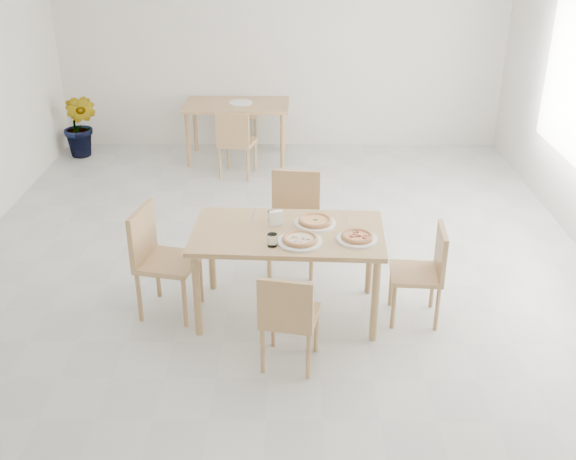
{
  "coord_description": "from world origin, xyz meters",
  "views": [
    {
      "loc": [
        0.18,
        -5.62,
        3.05
      ],
      "look_at": [
        0.13,
        -0.87,
        0.76
      ],
      "focal_mm": 42.0,
      "sensor_mm": 36.0,
      "label": 1
    }
  ],
  "objects_px": {
    "pizza_mushroom": "(300,239)",
    "potted_plant": "(81,126)",
    "chair_back_n": "(238,108)",
    "main_table": "(288,240)",
    "napkin_holder": "(276,219)",
    "chair_back_s": "(235,140)",
    "tumbler_a": "(272,240)",
    "chair_east": "(426,268)",
    "pizza_margherita": "(315,221)",
    "chair_south": "(288,315)",
    "pizza_pepperoni": "(357,236)",
    "chair_west": "(158,254)",
    "plate_mushroom": "(300,242)",
    "tumbler_b": "(271,216)",
    "second_table": "(237,111)",
    "plate_pepperoni": "(357,239)",
    "chair_north": "(294,214)",
    "plate_margherita": "(315,223)",
    "plate_empty": "(241,103)"
  },
  "relations": [
    {
      "from": "chair_east",
      "to": "chair_back_n",
      "type": "bearing_deg",
      "value": -153.8
    },
    {
      "from": "chair_south",
      "to": "pizza_margherita",
      "type": "relative_size",
      "value": 2.2
    },
    {
      "from": "plate_pepperoni",
      "to": "pizza_pepperoni",
      "type": "distance_m",
      "value": 0.02
    },
    {
      "from": "tumbler_b",
      "to": "chair_back_s",
      "type": "bearing_deg",
      "value": 100.45
    },
    {
      "from": "pizza_mushroom",
      "to": "potted_plant",
      "type": "relative_size",
      "value": 0.36
    },
    {
      "from": "chair_south",
      "to": "tumbler_b",
      "type": "xyz_separation_m",
      "value": [
        -0.14,
        0.93,
        0.34
      ]
    },
    {
      "from": "pizza_mushroom",
      "to": "tumbler_b",
      "type": "xyz_separation_m",
      "value": [
        -0.23,
        0.39,
        0.01
      ]
    },
    {
      "from": "pizza_pepperoni",
      "to": "tumbler_b",
      "type": "distance_m",
      "value": 0.75
    },
    {
      "from": "pizza_pepperoni",
      "to": "chair_back_n",
      "type": "bearing_deg",
      "value": 105.28
    },
    {
      "from": "tumbler_a",
      "to": "tumbler_b",
      "type": "relative_size",
      "value": 1.17
    },
    {
      "from": "tumbler_a",
      "to": "potted_plant",
      "type": "height_order",
      "value": "potted_plant"
    },
    {
      "from": "potted_plant",
      "to": "chair_back_s",
      "type": "bearing_deg",
      "value": -19.62
    },
    {
      "from": "pizza_pepperoni",
      "to": "napkin_holder",
      "type": "height_order",
      "value": "napkin_holder"
    },
    {
      "from": "chair_west",
      "to": "napkin_holder",
      "type": "relative_size",
      "value": 7.21
    },
    {
      "from": "plate_margherita",
      "to": "tumbler_b",
      "type": "xyz_separation_m",
      "value": [
        -0.35,
        0.05,
        0.03
      ]
    },
    {
      "from": "plate_empty",
      "to": "chair_south",
      "type": "bearing_deg",
      "value": -81.79
    },
    {
      "from": "chair_back_s",
      "to": "chair_back_n",
      "type": "xyz_separation_m",
      "value": [
        -0.07,
        1.41,
        -0.0
      ]
    },
    {
      "from": "main_table",
      "to": "napkin_holder",
      "type": "relative_size",
      "value": 12.2
    },
    {
      "from": "napkin_holder",
      "to": "second_table",
      "type": "distance_m",
      "value": 3.73
    },
    {
      "from": "pizza_margherita",
      "to": "napkin_holder",
      "type": "xyz_separation_m",
      "value": [
        -0.31,
        -0.03,
        0.03
      ]
    },
    {
      "from": "plate_mushroom",
      "to": "chair_back_n",
      "type": "height_order",
      "value": "chair_back_n"
    },
    {
      "from": "second_table",
      "to": "plate_mushroom",
      "type": "bearing_deg",
      "value": -77.99
    },
    {
      "from": "chair_back_n",
      "to": "potted_plant",
      "type": "distance_m",
      "value": 2.14
    },
    {
      "from": "chair_west",
      "to": "pizza_margherita",
      "type": "bearing_deg",
      "value": -73.68
    },
    {
      "from": "chair_west",
      "to": "chair_north",
      "type": "bearing_deg",
      "value": -41.95
    },
    {
      "from": "plate_empty",
      "to": "second_table",
      "type": "bearing_deg",
      "value": -172.07
    },
    {
      "from": "chair_back_s",
      "to": "chair_north",
      "type": "bearing_deg",
      "value": 119.54
    },
    {
      "from": "chair_north",
      "to": "pizza_pepperoni",
      "type": "relative_size",
      "value": 3.51
    },
    {
      "from": "chair_south",
      "to": "plate_pepperoni",
      "type": "height_order",
      "value": "chair_south"
    },
    {
      "from": "chair_south",
      "to": "pizza_pepperoni",
      "type": "xyz_separation_m",
      "value": [
        0.52,
        0.59,
        0.33
      ]
    },
    {
      "from": "chair_south",
      "to": "second_table",
      "type": "xyz_separation_m",
      "value": [
        -0.71,
        4.52,
        0.2
      ]
    },
    {
      "from": "chair_east",
      "to": "second_table",
      "type": "distance_m",
      "value": 4.25
    },
    {
      "from": "chair_west",
      "to": "tumbler_b",
      "type": "height_order",
      "value": "chair_west"
    },
    {
      "from": "chair_back_n",
      "to": "pizza_mushroom",
      "type": "bearing_deg",
      "value": -97.01
    },
    {
      "from": "chair_south",
      "to": "pizza_mushroom",
      "type": "relative_size",
      "value": 2.55
    },
    {
      "from": "chair_south",
      "to": "chair_north",
      "type": "distance_m",
      "value": 1.58
    },
    {
      "from": "chair_west",
      "to": "potted_plant",
      "type": "distance_m",
      "value": 4.19
    },
    {
      "from": "pizza_margherita",
      "to": "chair_back_s",
      "type": "bearing_deg",
      "value": 106.71
    },
    {
      "from": "main_table",
      "to": "plate_mushroom",
      "type": "bearing_deg",
      "value": -62.85
    },
    {
      "from": "plate_empty",
      "to": "chair_east",
      "type": "bearing_deg",
      "value": -65.69
    },
    {
      "from": "plate_margherita",
      "to": "potted_plant",
      "type": "xyz_separation_m",
      "value": [
        -3.0,
        3.71,
        -0.33
      ]
    },
    {
      "from": "second_table",
      "to": "plate_pepperoni",
      "type": "bearing_deg",
      "value": -71.89
    },
    {
      "from": "plate_margherita",
      "to": "tumbler_a",
      "type": "distance_m",
      "value": 0.51
    },
    {
      "from": "plate_mushroom",
      "to": "tumbler_b",
      "type": "height_order",
      "value": "tumbler_b"
    },
    {
      "from": "chair_east",
      "to": "chair_back_s",
      "type": "xyz_separation_m",
      "value": [
        -1.77,
        3.16,
        0.02
      ]
    },
    {
      "from": "plate_pepperoni",
      "to": "chair_back_s",
      "type": "bearing_deg",
      "value": 110.3
    },
    {
      "from": "tumbler_a",
      "to": "potted_plant",
      "type": "distance_m",
      "value": 4.91
    },
    {
      "from": "plate_pepperoni",
      "to": "pizza_pepperoni",
      "type": "bearing_deg",
      "value": 0.0
    },
    {
      "from": "pizza_margherita",
      "to": "pizza_mushroom",
      "type": "relative_size",
      "value": 1.16
    },
    {
      "from": "tumbler_a",
      "to": "pizza_mushroom",
      "type": "bearing_deg",
      "value": 15.35
    }
  ]
}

